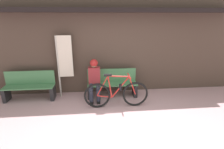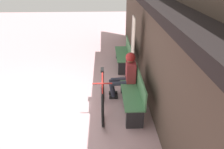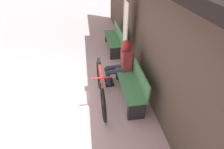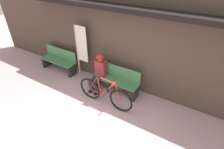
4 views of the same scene
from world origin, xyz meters
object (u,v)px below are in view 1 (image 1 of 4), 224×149
at_px(park_bench_far, 30,87).
at_px(banner_pole, 63,60).
at_px(bicycle, 116,94).
at_px(person_seated, 94,77).
at_px(park_bench_near, 112,84).

xyz_separation_m(park_bench_far, banner_pole, (1.00, 0.13, 0.75)).
bearing_deg(bicycle, banner_pole, 150.43).
distance_m(park_bench_far, banner_pole, 1.26).
bearing_deg(person_seated, bicycle, -45.36).
relative_size(park_bench_near, bicycle, 0.86).
distance_m(park_bench_near, bicycle, 0.70).
relative_size(bicycle, banner_pole, 0.94).
xyz_separation_m(bicycle, person_seated, (-0.58, 0.58, 0.29)).
distance_m(park_bench_near, person_seated, 0.62).
bearing_deg(park_bench_far, park_bench_near, 0.03).
bearing_deg(banner_pole, bicycle, -29.57).
height_order(person_seated, park_bench_far, person_seated).
height_order(park_bench_near, banner_pole, banner_pole).
relative_size(park_bench_near, park_bench_far, 1.05).
distance_m(park_bench_near, banner_pole, 1.61).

